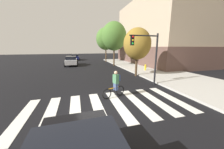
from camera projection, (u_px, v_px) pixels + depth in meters
ground_plane at (102, 107)px, 6.73m from camera, size 120.00×120.00×0.00m
sidewalk at (221, 91)px, 9.07m from camera, size 6.50×50.00×0.15m
crosswalk_stripes at (108, 106)px, 6.84m from camera, size 8.65×3.98×0.01m
sedan_mid at (71, 61)px, 22.03m from camera, size 2.25×4.71×1.62m
sedan_far at (75, 57)px, 31.46m from camera, size 2.13×4.30×1.47m
cyclist at (115, 84)px, 7.97m from camera, size 1.63×0.63×1.69m
traffic_light_near at (147, 51)px, 9.88m from camera, size 2.47×0.28×4.20m
fire_hydrant at (145, 67)px, 16.71m from camera, size 0.33×0.22×0.78m
street_tree_near at (137, 44)px, 13.30m from camera, size 2.90×2.90×5.15m
street_tree_mid at (114, 36)px, 20.90m from camera, size 4.10×4.10×7.30m
street_tree_far at (106, 39)px, 26.87m from camera, size 4.09×4.09×7.27m
corner_building at (176, 34)px, 25.30m from camera, size 18.15×18.30×11.60m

